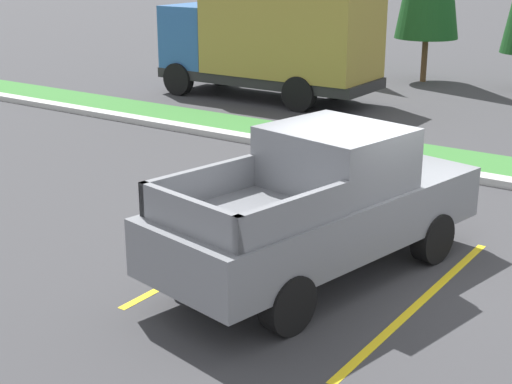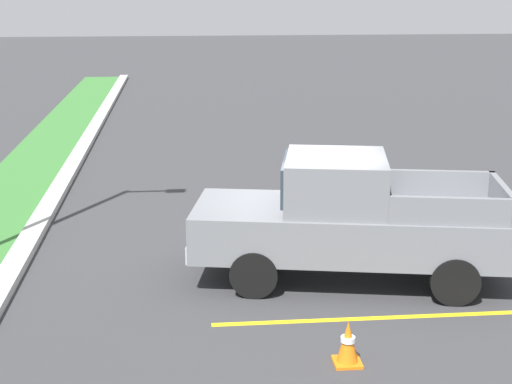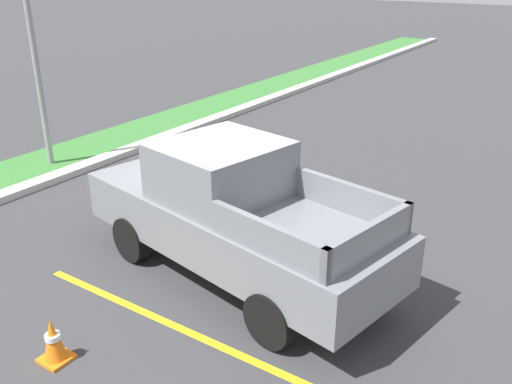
{
  "view_description": "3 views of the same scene",
  "coord_description": "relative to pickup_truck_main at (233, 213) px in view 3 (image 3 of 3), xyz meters",
  "views": [
    {
      "loc": [
        4.32,
        -9.37,
        4.48
      ],
      "look_at": [
        -1.51,
        -0.98,
        1.15
      ],
      "focal_mm": 53.31,
      "sensor_mm": 36.0,
      "label": 1
    },
    {
      "loc": [
        -12.32,
        2.04,
        4.8
      ],
      "look_at": [
        -0.02,
        0.84,
        1.4
      ],
      "focal_mm": 53.51,
      "sensor_mm": 36.0,
      "label": 2
    },
    {
      "loc": [
        -6.67,
        -5.12,
        4.58
      ],
      "look_at": [
        0.0,
        -0.67,
        1.18
      ],
      "focal_mm": 38.68,
      "sensor_mm": 36.0,
      "label": 3
    }
  ],
  "objects": [
    {
      "name": "parking_line_near",
      "position": [
        -1.56,
        -0.05,
        -1.04
      ],
      "size": [
        0.12,
        4.8,
        0.01
      ],
      "primitive_type": "cube",
      "color": "yellow",
      "rests_on": "ground"
    },
    {
      "name": "grass_median",
      "position": [
        0.6,
        6.75,
        -1.01
      ],
      "size": [
        56.0,
        1.8,
        0.06
      ],
      "primitive_type": "cube",
      "color": "#387533",
      "rests_on": "ground"
    },
    {
      "name": "parking_line_far",
      "position": [
        1.54,
        -0.05,
        -1.04
      ],
      "size": [
        0.12,
        4.8,
        0.01
      ],
      "primitive_type": "cube",
      "color": "yellow",
      "rests_on": "ground"
    },
    {
      "name": "ground_plane",
      "position": [
        0.6,
        0.65,
        -1.04
      ],
      "size": [
        120.0,
        120.0,
        0.0
      ],
      "primitive_type": "plane",
      "color": "#38383A"
    },
    {
      "name": "traffic_cone",
      "position": [
        -2.89,
        0.63,
        -0.75
      ],
      "size": [
        0.36,
        0.36,
        0.6
      ],
      "color": "orange",
      "rests_on": "ground"
    },
    {
      "name": "curb_strip",
      "position": [
        0.6,
        5.65,
        -0.97
      ],
      "size": [
        56.0,
        0.4,
        0.15
      ],
      "primitive_type": "cube",
      "color": "#B2B2AD",
      "rests_on": "ground"
    },
    {
      "name": "pickup_truck_main",
      "position": [
        0.0,
        0.0,
        0.0
      ],
      "size": [
        2.85,
        5.49,
        2.1
      ],
      "color": "black",
      "rests_on": "ground"
    }
  ]
}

